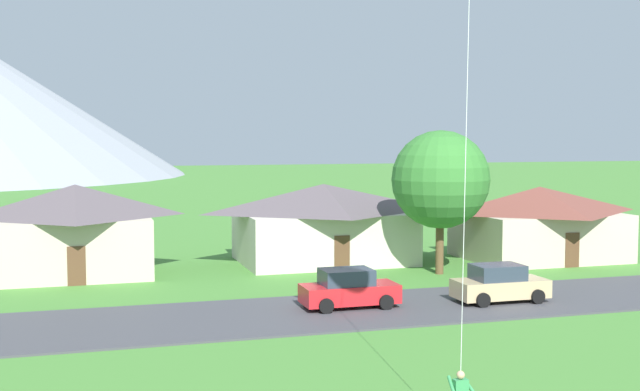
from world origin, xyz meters
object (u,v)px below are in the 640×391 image
object	(u,v)px
parked_car_red_mid_west	(349,289)
house_left_center	(539,221)
tree_near_left	(440,180)
house_right_center	(324,222)
house_rightmost	(76,228)
parked_car_tan_mid_east	(500,284)

from	to	relation	value
parked_car_red_mid_west	house_left_center	bearing A→B (deg)	32.87
house_left_center	tree_near_left	world-z (taller)	tree_near_left
house_left_center	parked_car_red_mid_west	distance (m)	18.91
house_right_center	house_left_center	bearing A→B (deg)	-11.36
house_rightmost	parked_car_red_mid_west	xyz separation A→B (m)	(11.34, -12.31, -1.68)
house_left_center	parked_car_tan_mid_east	bearing A→B (deg)	-128.96
parked_car_red_mid_west	parked_car_tan_mid_east	size ratio (longest dim) A/B	1.00
house_right_center	house_rightmost	world-z (taller)	house_rightmost
tree_near_left	parked_car_red_mid_west	distance (m)	11.21
house_rightmost	house_right_center	bearing A→B (deg)	2.20
house_rightmost	parked_car_red_mid_west	distance (m)	16.82
tree_near_left	parked_car_tan_mid_east	bearing A→B (deg)	-95.41
parked_car_tan_mid_east	house_right_center	bearing A→B (deg)	106.64
house_rightmost	parked_car_red_mid_west	world-z (taller)	house_rightmost
house_rightmost	house_left_center	bearing A→B (deg)	-4.36
house_rightmost	parked_car_tan_mid_east	xyz separation A→B (m)	(18.24, -13.13, -1.68)
tree_near_left	parked_car_red_mid_west	xyz separation A→B (m)	(-7.63, -6.99, -4.29)
parked_car_red_mid_west	house_rightmost	bearing A→B (deg)	132.67
house_left_center	house_rightmost	size ratio (longest dim) A/B	1.17
house_left_center	tree_near_left	distance (m)	9.27
house_right_center	parked_car_red_mid_west	xyz separation A→B (m)	(-2.81, -12.85, -1.55)
house_left_center	house_rightmost	distance (m)	27.26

